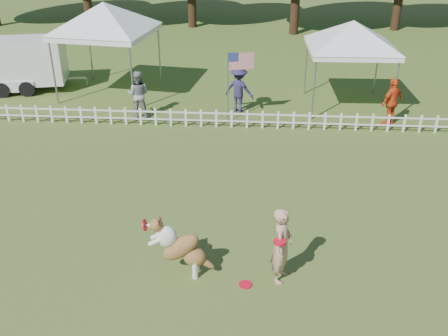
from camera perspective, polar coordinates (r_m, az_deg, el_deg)
name	(u,v)px	position (r m, az deg, el deg)	size (l,w,h in m)	color
ground	(200,261)	(10.32, -2.79, -10.53)	(120.00, 120.00, 0.00)	#415D1D
picket_fence	(224,119)	(16.27, -0.01, 5.66)	(22.00, 0.08, 0.60)	silver
handler	(282,245)	(9.46, 6.63, -8.76)	(0.57, 0.37, 1.56)	tan
dog	(182,247)	(9.65, -4.85, -9.01)	(1.21, 0.40, 1.25)	brown
frisbee_on_turf	(245,285)	(9.73, 2.47, -13.17)	(0.25, 0.25, 0.02)	red
canopy_tent_left	(108,50)	(19.58, -13.12, 12.96)	(3.23, 3.23, 3.34)	white
canopy_tent_right	(349,66)	(18.28, 14.07, 11.26)	(2.88, 2.88, 2.97)	white
cargo_trailer	(16,64)	(21.33, -22.65, 10.87)	(4.52, 1.99, 1.99)	white
flag_pole	(228,88)	(16.46, 0.45, 9.19)	(0.91, 0.09, 2.36)	gray
spectator_a	(138,94)	(17.26, -9.75, 8.32)	(0.78, 0.60, 1.60)	gray
spectator_b	(239,89)	(17.48, 1.73, 8.99)	(1.04, 0.60, 1.61)	#26234B
spectator_c	(392,102)	(17.22, 18.64, 7.18)	(0.92, 0.38, 1.57)	#DF481A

